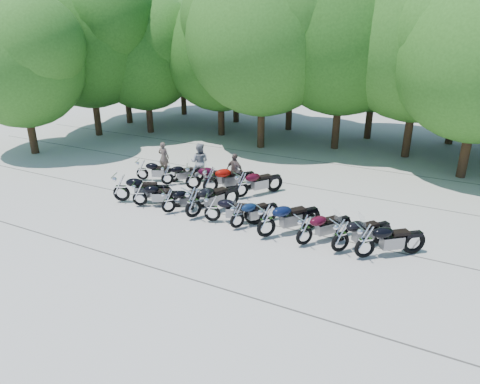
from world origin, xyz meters
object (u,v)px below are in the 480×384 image
at_px(motorcycle_1, 139,193).
at_px(motorcycle_10, 142,169).
at_px(motorcycle_9, 366,240).
at_px(motorcycle_0, 121,187).
at_px(motorcycle_5, 237,215).
at_px(motorcycle_11, 167,174).
at_px(motorcycle_3, 193,202).
at_px(rider_2, 235,171).
at_px(motorcycle_13, 210,179).
at_px(motorcycle_8, 341,235).
at_px(motorcycle_7, 305,229).
at_px(motorcycle_14, 241,184).
at_px(motorcycle_6, 266,220).
at_px(motorcycle_12, 193,176).
at_px(motorcycle_4, 212,208).
at_px(motorcycle_2, 168,200).
at_px(rider_1, 200,162).
at_px(rider_0, 164,157).

distance_m(motorcycle_1, motorcycle_10, 3.22).
bearing_deg(motorcycle_9, motorcycle_0, 49.92).
distance_m(motorcycle_5, motorcycle_11, 5.64).
height_order(motorcycle_3, rider_2, rider_2).
bearing_deg(motorcycle_13, motorcycle_9, -157.76).
distance_m(motorcycle_1, motorcycle_5, 4.54).
height_order(motorcycle_3, motorcycle_8, motorcycle_3).
relative_size(motorcycle_7, motorcycle_9, 0.93).
bearing_deg(motorcycle_14, motorcycle_9, -171.61).
relative_size(motorcycle_1, motorcycle_6, 0.84).
distance_m(motorcycle_12, rider_2, 1.93).
height_order(motorcycle_13, motorcycle_14, motorcycle_13).
bearing_deg(rider_2, motorcycle_14, 142.08).
bearing_deg(motorcycle_0, motorcycle_4, -113.31).
distance_m(motorcycle_8, motorcycle_14, 5.75).
bearing_deg(motorcycle_11, motorcycle_12, -136.19).
xyz_separation_m(motorcycle_2, rider_1, (-1.00, 3.94, 0.35)).
distance_m(motorcycle_4, motorcycle_13, 2.94).
bearing_deg(rider_2, motorcycle_0, 59.96).
bearing_deg(motorcycle_0, rider_2, -66.75).
distance_m(motorcycle_3, rider_0, 5.99).
bearing_deg(motorcycle_1, motorcycle_5, -117.24).
relative_size(motorcycle_7, motorcycle_14, 0.95).
relative_size(motorcycle_4, motorcycle_12, 0.90).
relative_size(motorcycle_4, motorcycle_11, 1.08).
bearing_deg(motorcycle_12, motorcycle_14, -120.13).
distance_m(motorcycle_11, rider_0, 2.02).
height_order(motorcycle_3, rider_0, rider_0).
xyz_separation_m(motorcycle_4, motorcycle_5, (1.11, -0.08, -0.03)).
relative_size(motorcycle_7, rider_0, 1.44).
height_order(motorcycle_4, motorcycle_13, motorcycle_13).
bearing_deg(rider_0, motorcycle_0, 93.71).
bearing_deg(rider_0, motorcycle_14, 157.49).
bearing_deg(motorcycle_3, rider_0, -19.51).
relative_size(motorcycle_5, rider_0, 1.32).
height_order(motorcycle_10, rider_1, rider_1).
distance_m(motorcycle_5, motorcycle_14, 2.98).
bearing_deg(motorcycle_5, motorcycle_6, -156.92).
height_order(motorcycle_6, rider_1, rider_1).
bearing_deg(motorcycle_10, motorcycle_2, -147.34).
xyz_separation_m(motorcycle_3, motorcycle_9, (6.57, -0.08, -0.04)).
bearing_deg(motorcycle_0, motorcycle_9, -114.50).
xyz_separation_m(motorcycle_7, motorcycle_13, (-5.30, 2.66, 0.06)).
xyz_separation_m(motorcycle_3, rider_2, (-0.15, 3.73, 0.10)).
bearing_deg(motorcycle_12, motorcycle_9, -141.15).
xyz_separation_m(motorcycle_7, motorcycle_9, (2.01, 0.05, 0.05)).
relative_size(motorcycle_2, rider_0, 1.29).
bearing_deg(motorcycle_6, rider_2, -12.31).
height_order(motorcycle_3, motorcycle_12, motorcycle_3).
xyz_separation_m(motorcycle_6, motorcycle_14, (-2.47, 2.91, -0.04)).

